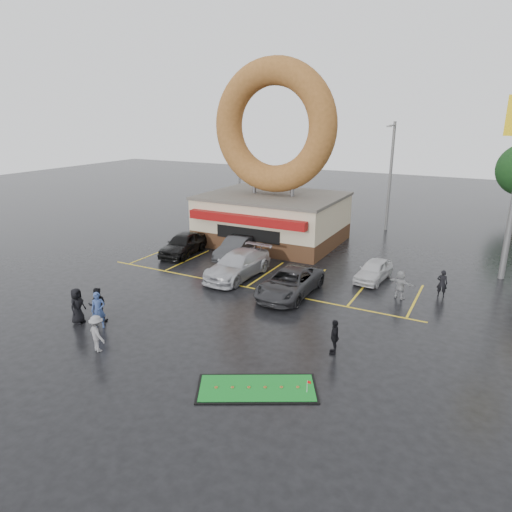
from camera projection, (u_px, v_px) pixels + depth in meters
The scene contains 18 objects.
ground at pixel (214, 308), 23.52m from camera, with size 120.00×120.00×0.00m, color black.
donut_shop at pixel (273, 185), 34.46m from camera, with size 10.20×8.70×13.50m.
streetlight_left at pixel (239, 166), 43.35m from camera, with size 0.40×2.21×9.00m.
streetlight_mid at pixel (390, 174), 37.92m from camera, with size 0.40×2.21×9.00m.
car_black at pixel (183, 244), 32.24m from camera, with size 1.85×4.61×1.57m, color black.
car_dgrey at pixel (237, 248), 31.52m from camera, with size 1.55×4.46×1.47m, color #2D2E30.
car_silver at pixel (238, 265), 27.81m from camera, with size 2.20×5.40×1.57m, color #B5B5BA.
car_grey at pixel (290, 283), 25.05m from camera, with size 2.39×5.18×1.44m, color #2D2D30.
car_white at pixel (374, 270), 27.30m from camera, with size 1.47×3.65×1.24m, color silver.
person_blue at pixel (98, 310), 21.15m from camera, with size 0.64×0.42×1.76m, color #32477E.
person_blackjkt at pixel (97, 305), 21.79m from camera, with size 0.84×0.65×1.72m, color black.
person_hoodie at pixel (97, 334), 19.07m from camera, with size 1.04×0.60×1.61m, color gray.
person_bystander at pixel (77, 306), 21.66m from camera, with size 0.86×0.56×1.75m, color black.
person_cameraman at pixel (335, 337), 18.90m from camera, with size 0.89×0.37×1.52m, color black.
person_walker_near at pixel (401, 284), 24.59m from camera, with size 1.46×0.47×1.58m, color #969799.
person_walker_far at pixel (442, 283), 24.84m from camera, with size 0.56×0.36×1.52m, color black.
dumpster at pixel (227, 226), 38.05m from camera, with size 1.80×1.20×1.30m, color #163B18.
putting_green at pixel (257, 388), 16.61m from camera, with size 4.74×3.73×0.55m.
Camera 1 is at (12.06, -18.09, 9.62)m, focal length 32.00 mm.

